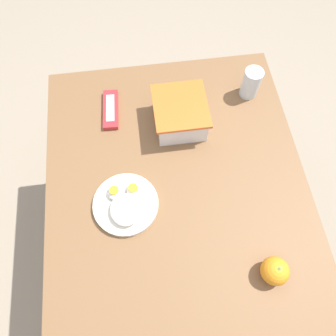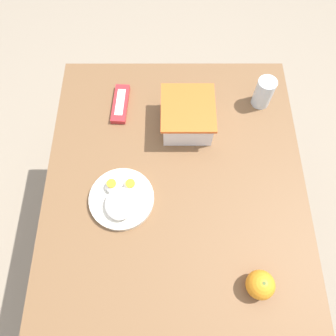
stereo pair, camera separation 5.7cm
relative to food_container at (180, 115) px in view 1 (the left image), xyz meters
name	(u,v)px [view 1 (the left image)]	position (x,y,z in m)	size (l,w,h in m)	color
ground_plane	(175,247)	(0.27, -0.04, -0.76)	(10.00, 10.00, 0.00)	gray
table	(179,207)	(0.27, -0.04, -0.12)	(1.09, 0.82, 0.72)	brown
food_container	(180,115)	(0.00, 0.00, 0.00)	(0.19, 0.17, 0.10)	white
orange_fruit	(275,271)	(0.52, 0.18, 0.00)	(0.08, 0.08, 0.08)	orange
rice_plate	(126,204)	(0.28, -0.21, -0.03)	(0.20, 0.20, 0.05)	silver
candy_bar	(111,109)	(-0.08, -0.23, -0.03)	(0.16, 0.06, 0.02)	#B7282D
drinking_glass	(251,83)	(-0.09, 0.26, 0.01)	(0.06, 0.06, 0.11)	silver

